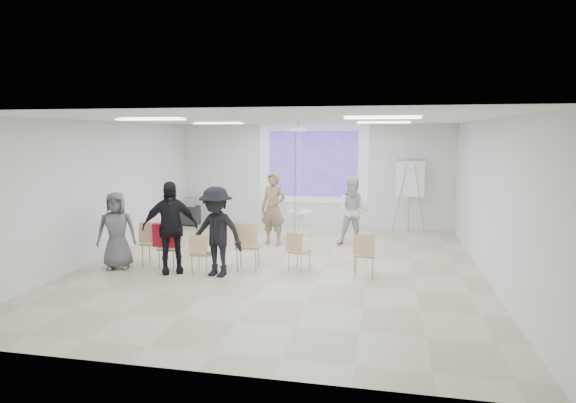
% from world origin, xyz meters
% --- Properties ---
extents(floor, '(8.00, 9.00, 0.10)m').
position_xyz_m(floor, '(0.00, 0.00, -0.05)').
color(floor, beige).
rests_on(floor, ground).
extents(ceiling, '(8.00, 9.00, 0.10)m').
position_xyz_m(ceiling, '(0.00, 0.00, 3.05)').
color(ceiling, white).
rests_on(ceiling, wall_back).
extents(wall_back, '(8.00, 0.10, 3.00)m').
position_xyz_m(wall_back, '(0.00, 4.55, 1.50)').
color(wall_back, silver).
rests_on(wall_back, floor).
extents(wall_left, '(0.10, 9.00, 3.00)m').
position_xyz_m(wall_left, '(-4.05, 0.00, 1.50)').
color(wall_left, silver).
rests_on(wall_left, floor).
extents(wall_right, '(0.10, 9.00, 3.00)m').
position_xyz_m(wall_right, '(4.05, 0.00, 1.50)').
color(wall_right, silver).
rests_on(wall_right, floor).
extents(projection_halo, '(3.20, 0.01, 2.30)m').
position_xyz_m(projection_halo, '(0.00, 4.49, 1.85)').
color(projection_halo, silver).
rests_on(projection_halo, wall_back).
extents(projection_image, '(2.60, 0.01, 1.90)m').
position_xyz_m(projection_image, '(0.00, 4.47, 1.85)').
color(projection_image, '#5237BD').
rests_on(projection_image, wall_back).
extents(pedestal_table, '(0.74, 0.74, 0.81)m').
position_xyz_m(pedestal_table, '(-0.01, 2.43, 0.45)').
color(pedestal_table, white).
rests_on(pedestal_table, floor).
extents(player_left, '(0.85, 0.69, 2.04)m').
position_xyz_m(player_left, '(-0.60, 1.91, 1.02)').
color(player_left, '#977B5D').
rests_on(player_left, floor).
extents(player_right, '(0.95, 0.78, 1.87)m').
position_xyz_m(player_right, '(1.34, 2.24, 0.93)').
color(player_right, silver).
rests_on(player_right, floor).
extents(controller_left, '(0.07, 0.13, 0.04)m').
position_xyz_m(controller_left, '(-0.42, 2.16, 1.35)').
color(controller_left, white).
rests_on(controller_left, player_left).
extents(controller_right, '(0.04, 0.11, 0.04)m').
position_xyz_m(controller_right, '(1.16, 2.49, 1.26)').
color(controller_right, white).
rests_on(controller_right, player_right).
extents(chair_far_left, '(0.47, 0.50, 0.93)m').
position_xyz_m(chair_far_left, '(-2.61, -0.45, 0.55)').
color(chair_far_left, tan).
rests_on(chair_far_left, floor).
extents(chair_left_mid, '(0.40, 0.43, 0.82)m').
position_xyz_m(chair_left_mid, '(-2.19, -0.60, 0.49)').
color(chair_left_mid, tan).
rests_on(chair_left_mid, floor).
extents(chair_left_inner, '(0.40, 0.43, 0.81)m').
position_xyz_m(chair_left_inner, '(-1.38, -0.87, 0.48)').
color(chair_left_inner, tan).
rests_on(chair_left_inner, floor).
extents(chair_center, '(0.51, 0.54, 0.98)m').
position_xyz_m(chair_center, '(-0.58, -0.44, 0.58)').
color(chair_center, tan).
rests_on(chair_center, floor).
extents(chair_right_inner, '(0.50, 0.52, 0.79)m').
position_xyz_m(chair_right_inner, '(0.40, -0.26, 0.47)').
color(chair_right_inner, tan).
rests_on(chair_right_inner, floor).
extents(chair_right_far, '(0.41, 0.44, 0.87)m').
position_xyz_m(chair_right_far, '(1.72, -0.43, 0.51)').
color(chair_right_far, tan).
rests_on(chair_right_far, floor).
extents(red_jacket, '(0.48, 0.13, 0.45)m').
position_xyz_m(red_jacket, '(-2.19, -0.75, 0.72)').
color(red_jacket, '#B11529').
rests_on(red_jacket, chair_left_mid).
extents(laptop, '(0.31, 0.23, 0.02)m').
position_xyz_m(laptop, '(-1.38, -0.78, 0.43)').
color(laptop, black).
rests_on(laptop, chair_left_inner).
extents(audience_left, '(1.41, 1.21, 2.08)m').
position_xyz_m(audience_left, '(-2.03, -0.81, 1.04)').
color(audience_left, black).
rests_on(audience_left, floor).
extents(audience_mid, '(1.39, 0.94, 1.97)m').
position_xyz_m(audience_mid, '(-1.06, -0.86, 0.98)').
color(audience_mid, black).
rests_on(audience_mid, floor).
extents(audience_outer, '(1.00, 0.84, 1.76)m').
position_xyz_m(audience_outer, '(-3.22, -0.76, 0.88)').
color(audience_outer, '#5C5C61').
rests_on(audience_outer, floor).
extents(flipchart_easel, '(0.89, 0.67, 2.07)m').
position_xyz_m(flipchart_easel, '(2.74, 3.97, 1.52)').
color(flipchart_easel, gray).
rests_on(flipchart_easel, floor).
extents(av_cart, '(0.57, 0.47, 0.82)m').
position_xyz_m(av_cart, '(-3.63, 3.91, 0.38)').
color(av_cart, black).
rests_on(av_cart, floor).
extents(ceiling_projector, '(0.30, 0.25, 3.00)m').
position_xyz_m(ceiling_projector, '(0.10, 1.49, 2.69)').
color(ceiling_projector, white).
rests_on(ceiling_projector, ceiling).
extents(fluor_panel_nw, '(1.20, 0.30, 0.02)m').
position_xyz_m(fluor_panel_nw, '(-2.00, 2.00, 2.97)').
color(fluor_panel_nw, white).
rests_on(fluor_panel_nw, ceiling).
extents(fluor_panel_ne, '(1.20, 0.30, 0.02)m').
position_xyz_m(fluor_panel_ne, '(2.00, 2.00, 2.97)').
color(fluor_panel_ne, white).
rests_on(fluor_panel_ne, ceiling).
extents(fluor_panel_sw, '(1.20, 0.30, 0.02)m').
position_xyz_m(fluor_panel_sw, '(-2.00, -1.50, 2.97)').
color(fluor_panel_sw, white).
rests_on(fluor_panel_sw, ceiling).
extents(fluor_panel_se, '(1.20, 0.30, 0.02)m').
position_xyz_m(fluor_panel_se, '(2.00, -1.50, 2.97)').
color(fluor_panel_se, white).
rests_on(fluor_panel_se, ceiling).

